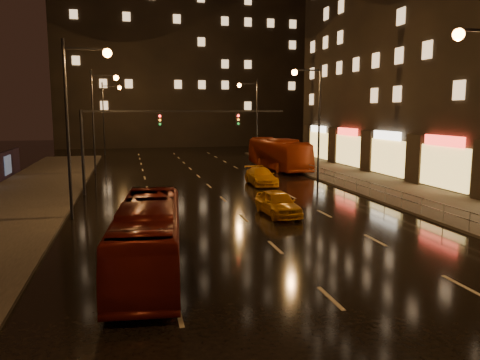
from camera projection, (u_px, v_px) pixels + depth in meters
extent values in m
plane|color=black|center=(213.00, 190.00, 36.59)|extent=(140.00, 140.00, 0.00)
cube|color=#38332D|center=(11.00, 210.00, 28.67)|extent=(7.00, 70.00, 0.15)
cube|color=#38332D|center=(403.00, 193.00, 34.85)|extent=(7.00, 70.00, 0.15)
cube|color=black|center=(184.00, 45.00, 84.91)|extent=(44.00, 16.00, 36.00)
cylinder|color=black|center=(83.00, 153.00, 33.93)|extent=(0.22, 0.22, 6.20)
cube|color=black|center=(186.00, 111.00, 35.23)|extent=(15.20, 0.14, 0.14)
cube|color=black|center=(160.00, 120.00, 34.87)|extent=(0.32, 0.18, 0.95)
cube|color=black|center=(238.00, 120.00, 36.25)|extent=(0.32, 0.18, 0.95)
sphere|color=#FF1E19|center=(160.00, 116.00, 34.71)|extent=(0.18, 0.18, 0.18)
sphere|color=orange|center=(459.00, 34.00, 19.57)|extent=(0.50, 0.50, 0.50)
cylinder|color=#99999E|center=(257.00, 153.00, 61.92)|extent=(0.04, 0.04, 1.00)
cube|color=#99999E|center=(345.00, 175.00, 36.83)|extent=(0.05, 56.00, 0.05)
cube|color=#99999E|center=(345.00, 180.00, 36.89)|extent=(0.05, 56.00, 0.05)
imported|color=#61130D|center=(149.00, 237.00, 17.76)|extent=(3.25, 9.96, 2.72)
imported|color=#A53210|center=(278.00, 154.00, 49.26)|extent=(3.52, 11.87, 3.26)
imported|color=orange|center=(278.00, 203.00, 27.57)|extent=(1.97, 4.43, 1.48)
imported|color=orange|center=(261.00, 176.00, 39.05)|extent=(1.98, 4.85, 1.41)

